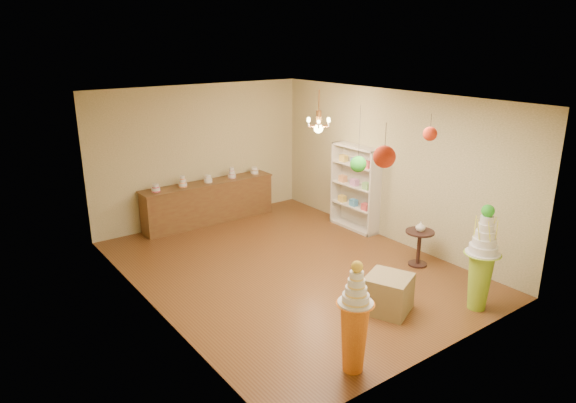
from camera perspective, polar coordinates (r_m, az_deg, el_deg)
floor at (r=9.27m, az=0.08°, el=-7.35°), size 6.50×6.50×0.00m
ceiling at (r=8.44m, az=0.09°, el=11.42°), size 6.50×6.50×0.00m
wall_back at (r=11.44m, az=-9.66°, el=5.23°), size 5.00×0.04×3.00m
wall_front at (r=6.56m, az=17.25°, el=-4.86°), size 5.00×0.04×3.00m
wall_left at (r=7.59m, az=-15.29°, el=-1.57°), size 0.04×6.50×3.00m
wall_right at (r=10.37m, az=11.31°, el=3.84°), size 0.04×6.50×3.00m
pedestal_green at (r=8.19m, az=20.65°, el=-6.83°), size 0.63×0.63×1.66m
pedestal_orange at (r=6.43m, az=7.38°, el=-13.71°), size 0.55×0.55×1.47m
burlap_riser at (r=7.92m, az=11.07°, el=-10.02°), size 0.82×0.82×0.57m
sideboard at (r=11.46m, az=-8.76°, el=-0.00°), size 3.04×0.54×1.16m
shelving_unit at (r=10.94m, az=7.48°, el=1.53°), size 0.33×1.20×1.80m
round_table at (r=9.50m, az=14.37°, el=-4.51°), size 0.65×0.65×0.65m
vase at (r=9.38m, az=14.52°, el=-2.69°), size 0.22×0.22×0.18m
pom_red_left at (r=6.15m, az=10.66°, el=4.91°), size 0.27×0.27×0.54m
pom_green_mid at (r=7.84m, az=7.81°, el=4.15°), size 0.25×0.25×1.02m
pom_red_right at (r=6.99m, az=15.50°, el=7.26°), size 0.19×0.19×0.36m
chandelier at (r=10.04m, az=3.41°, el=8.39°), size 0.60×0.60×0.85m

